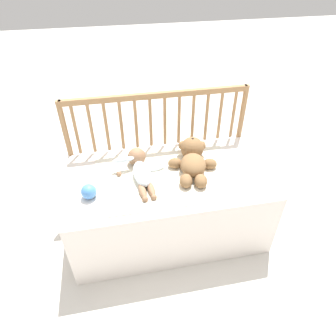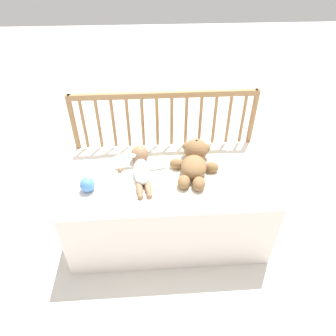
# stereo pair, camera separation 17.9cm
# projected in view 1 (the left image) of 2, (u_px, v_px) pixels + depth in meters

# --- Properties ---
(ground_plane) EXTENTS (12.00, 12.00, 0.00)m
(ground_plane) POSITION_uv_depth(u_px,v_px,m) (168.00, 228.00, 2.13)
(ground_plane) COLOR silver
(crib_mattress) EXTENTS (1.23, 0.66, 0.48)m
(crib_mattress) POSITION_uv_depth(u_px,v_px,m) (168.00, 204.00, 1.98)
(crib_mattress) COLOR white
(crib_mattress) RESTS_ON ground_plane
(crib_rail) EXTENTS (1.23, 0.04, 0.87)m
(crib_rail) POSITION_uv_depth(u_px,v_px,m) (158.00, 128.00, 2.02)
(crib_rail) COLOR #997047
(crib_rail) RESTS_ON ground_plane
(blanket) EXTENTS (0.85, 0.55, 0.01)m
(blanket) POSITION_uv_depth(u_px,v_px,m) (166.00, 175.00, 1.83)
(blanket) COLOR silver
(blanket) RESTS_ON crib_mattress
(teddy_bear) EXTENTS (0.31, 0.41, 0.15)m
(teddy_bear) POSITION_uv_depth(u_px,v_px,m) (193.00, 159.00, 1.86)
(teddy_bear) COLOR olive
(teddy_bear) RESTS_ON crib_mattress
(baby) EXTENTS (0.32, 0.42, 0.11)m
(baby) POSITION_uv_depth(u_px,v_px,m) (140.00, 168.00, 1.82)
(baby) COLOR white
(baby) RESTS_ON crib_mattress
(toy_ball) EXTENTS (0.09, 0.09, 0.09)m
(toy_ball) POSITION_uv_depth(u_px,v_px,m) (89.00, 192.00, 1.66)
(toy_ball) COLOR #4C8CDB
(toy_ball) RESTS_ON crib_mattress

